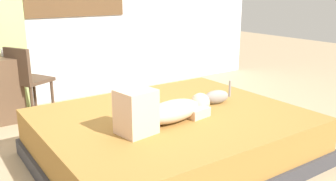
{
  "coord_description": "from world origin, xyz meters",
  "views": [
    {
      "loc": [
        -1.72,
        -2.43,
        1.48
      ],
      "look_at": [
        0.09,
        0.21,
        0.58
      ],
      "focal_mm": 38.69,
      "sensor_mm": 36.0,
      "label": 1
    }
  ],
  "objects": [
    {
      "name": "chair_by_desk",
      "position": [
        -0.78,
        1.8,
        0.51
      ],
      "size": [
        0.51,
        0.51,
        0.86
      ],
      "color": "#4C3828",
      "rests_on": "ground"
    },
    {
      "name": "cup",
      "position": [
        -0.94,
        2.03,
        0.78
      ],
      "size": [
        0.07,
        0.07,
        0.08
      ],
      "primitive_type": "cylinder",
      "color": "white",
      "rests_on": "desk"
    },
    {
      "name": "ground_plane",
      "position": [
        0.0,
        0.0,
        0.0
      ],
      "size": [
        16.0,
        16.0,
        0.0
      ],
      "primitive_type": "plane",
      "color": "tan"
    },
    {
      "name": "person_lying",
      "position": [
        -0.19,
        -0.15,
        0.55
      ],
      "size": [
        0.94,
        0.38,
        0.34
      ],
      "color": "#CCB299",
      "rests_on": "bed"
    },
    {
      "name": "curtain_left",
      "position": [
        -0.84,
        2.28,
        1.28
      ],
      "size": [
        0.44,
        0.06,
        2.57
      ],
      "primitive_type": "cube",
      "color": "#ADCC75",
      "rests_on": "ground"
    },
    {
      "name": "cat",
      "position": [
        0.5,
        0.01,
        0.5
      ],
      "size": [
        0.36,
        0.15,
        0.21
      ],
      "color": "gray",
      "rests_on": "bed"
    },
    {
      "name": "bed",
      "position": [
        -0.01,
        0.01,
        0.21
      ],
      "size": [
        2.24,
        1.85,
        0.43
      ],
      "color": "#38383D",
      "rests_on": "ground"
    }
  ]
}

